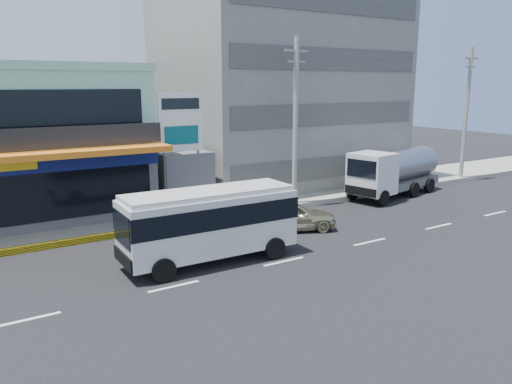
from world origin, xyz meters
TOP-DOWN VIEW (x-y plane):
  - ground at (0.00, 0.00)m, footprint 120.00×120.00m
  - sidewalk at (5.00, 9.50)m, footprint 70.00×5.00m
  - shop_building at (-8.00, 13.95)m, footprint 12.40×11.70m
  - concrete_building at (10.00, 15.00)m, footprint 16.00×12.00m
  - gap_structure at (0.00, 12.00)m, footprint 3.00×6.00m
  - satellite_dish at (0.00, 11.00)m, footprint 1.50×1.50m
  - billboard at (-0.50, 9.20)m, footprint 2.60×0.18m
  - utility_pole_near at (6.00, 7.40)m, footprint 1.60×0.30m
  - utility_pole_far at (22.00, 7.40)m, footprint 1.60×0.30m
  - minibus at (-2.62, 1.71)m, footprint 7.41×2.70m
  - sedan at (3.00, 3.61)m, footprint 4.88×3.43m
  - tanker_truck at (13.38, 6.43)m, footprint 8.24×3.86m

SIDE VIEW (x-z plane):
  - ground at x=0.00m, z-range 0.00..0.00m
  - sidewalk at x=5.00m, z-range 0.00..0.30m
  - sedan at x=3.00m, z-range 0.00..1.54m
  - tanker_truck at x=13.38m, z-range 0.12..3.24m
  - gap_structure at x=0.00m, z-range 0.00..3.50m
  - minibus at x=-2.62m, z-range 0.30..3.38m
  - satellite_dish at x=0.00m, z-range 3.50..3.65m
  - shop_building at x=-8.00m, z-range 0.00..8.00m
  - billboard at x=-0.50m, z-range 1.48..8.38m
  - utility_pole_near at x=6.00m, z-range 0.15..10.15m
  - utility_pole_far at x=22.00m, z-range 0.15..10.15m
  - concrete_building at x=10.00m, z-range 0.00..14.00m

